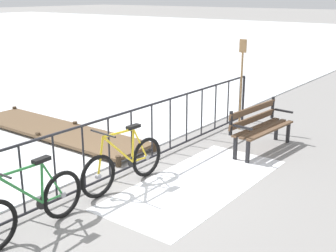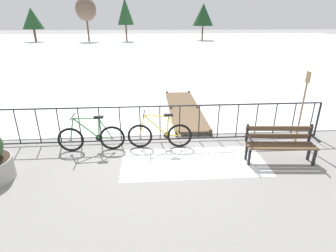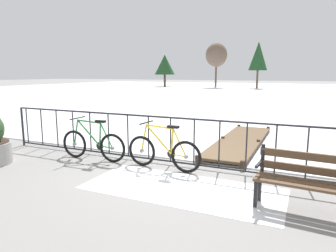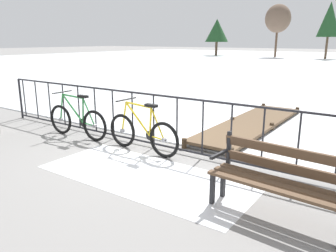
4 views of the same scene
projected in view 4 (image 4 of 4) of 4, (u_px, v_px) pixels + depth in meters
name	position (u px, v px, depth m)	size (l,w,h in m)	color
ground_plane	(154.00, 147.00, 6.58)	(160.00, 160.00, 0.00)	gray
snow_patch	(146.00, 176.00, 5.21)	(3.44, 1.50, 0.01)	white
railing_fence	(154.00, 120.00, 6.44)	(9.06, 0.06, 1.07)	#232328
bicycle_near_railing	(77.00, 121.00, 7.18)	(1.71, 0.52, 0.97)	black
bicycle_second	(142.00, 133.00, 6.23)	(1.71, 0.52, 0.97)	black
park_bench	(279.00, 176.00, 3.90)	(1.63, 0.60, 0.89)	brown
wooden_dock	(251.00, 123.00, 7.99)	(1.10, 4.56, 0.20)	brown
tree_far_west	(217.00, 31.00, 43.52)	(3.01, 3.01, 4.69)	brown
tree_west_mid	(278.00, 19.00, 39.55)	(2.98, 2.98, 6.14)	brown
tree_centre	(330.00, 20.00, 35.85)	(2.41, 2.41, 6.03)	brown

